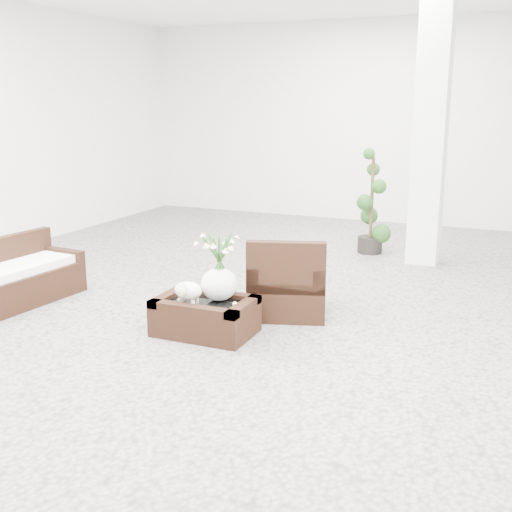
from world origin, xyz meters
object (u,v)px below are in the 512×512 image
at_px(coffee_table, 205,318).
at_px(armchair, 287,274).
at_px(topiary, 372,202).
at_px(loveseat, 22,271).

height_order(coffee_table, armchair, armchair).
relative_size(armchair, topiary, 0.56).
distance_m(coffee_table, loveseat, 2.30).
bearing_deg(armchair, topiary, -110.89).
height_order(armchair, loveseat, armchair).
bearing_deg(loveseat, armchair, -69.19).
distance_m(coffee_table, topiary, 3.94).
distance_m(loveseat, topiary, 4.77).
distance_m(armchair, topiary, 2.99).
bearing_deg(topiary, armchair, -92.69).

